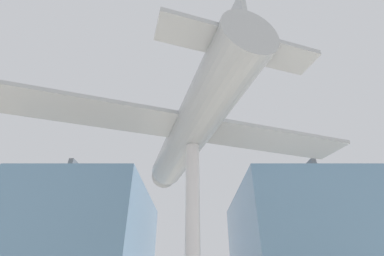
% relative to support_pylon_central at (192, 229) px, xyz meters
% --- Properties ---
extents(glass_pavilion_left, '(9.94, 15.55, 9.90)m').
position_rel_support_pylon_central_xyz_m(glass_pavilion_left, '(-9.32, 15.38, 1.23)').
color(glass_pavilion_left, slate).
rests_on(glass_pavilion_left, ground_plane).
extents(glass_pavilion_right, '(9.94, 15.55, 9.90)m').
position_rel_support_pylon_central_xyz_m(glass_pavilion_right, '(9.32, 15.38, 1.23)').
color(glass_pavilion_right, slate).
rests_on(glass_pavilion_right, ground_plane).
extents(support_pylon_central, '(0.56, 0.56, 6.86)m').
position_rel_support_pylon_central_xyz_m(support_pylon_central, '(0.00, 0.00, 0.00)').
color(support_pylon_central, '#B7B7BC').
rests_on(support_pylon_central, ground_plane).
extents(suspended_airplane, '(15.85, 12.59, 2.93)m').
position_rel_support_pylon_central_xyz_m(suspended_airplane, '(-0.06, 0.20, 4.36)').
color(suspended_airplane, '#93999E').
rests_on(suspended_airplane, support_pylon_central).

